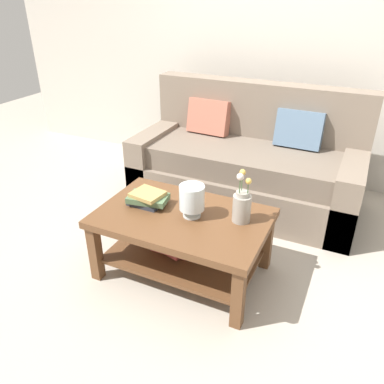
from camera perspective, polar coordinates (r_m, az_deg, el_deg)
ground_plane at (r=3.03m, az=3.15°, el=-8.59°), size 10.00×10.00×0.00m
back_wall at (r=4.04m, az=13.31°, el=20.94°), size 6.40×0.12×2.70m
couch at (r=3.58m, az=8.19°, el=4.07°), size 2.01×0.90×1.06m
coffee_table at (r=2.62m, az=-1.49°, el=-5.90°), size 1.14×0.73×0.47m
book_stack_main at (r=2.67m, az=-6.60°, el=-0.91°), size 0.29×0.23×0.10m
glass_hurricane_vase at (r=2.47m, az=-0.02°, el=-0.97°), size 0.17×0.17×0.22m
flower_pitcher at (r=2.45m, az=7.43°, el=-1.96°), size 0.12×0.12×0.35m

